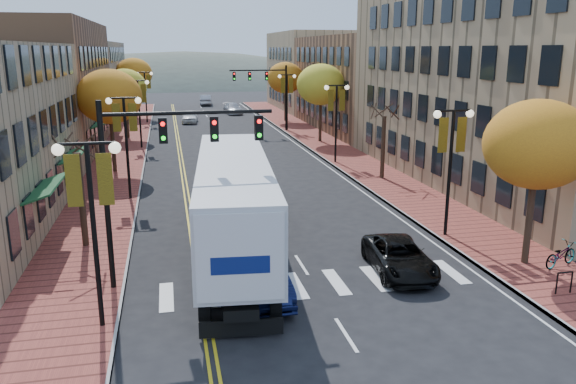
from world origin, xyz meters
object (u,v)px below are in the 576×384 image
navy_sedan (260,274)px  black_suv (399,257)px  semi_truck (233,194)px  bicycle (561,255)px

navy_sedan → black_suv: bearing=7.9°
semi_truck → navy_sedan: bearing=-80.7°
semi_truck → bicycle: size_ratio=9.19×
navy_sedan → bicycle: bearing=-2.1°
semi_truck → navy_sedan: (0.35, -4.97, -1.74)m
semi_truck → black_suv: 7.59m
navy_sedan → bicycle: 12.25m
semi_truck → bicycle: semi_truck is taller
black_suv → navy_sedan: bearing=-165.6°
black_suv → semi_truck: bearing=151.9°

